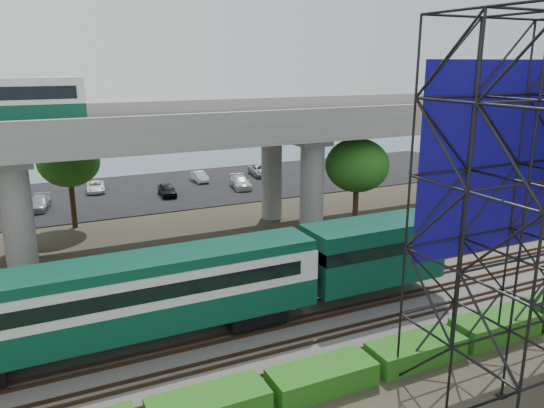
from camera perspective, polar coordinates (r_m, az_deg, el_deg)
ground at (r=26.62m, az=-1.44°, el=-14.99°), size 140.00×140.00×0.00m
ballast_bed at (r=28.19m, az=-3.15°, el=-12.96°), size 90.00×12.00×0.20m
service_road at (r=35.50m, az=-8.44°, el=-7.11°), size 90.00×5.00×0.08m
parking_lot at (r=57.42m, az=-15.46°, el=1.10°), size 90.00×18.00×0.08m
harbor_water at (r=78.77m, az=-18.40°, el=4.53°), size 140.00×40.00×0.03m
rail_tracks at (r=28.10m, az=-3.16°, el=-12.64°), size 90.00×9.52×0.16m
commuter_train at (r=25.91m, az=-11.24°, el=-9.03°), size 29.30×3.06×4.30m
overpass at (r=38.38m, az=-12.57°, el=7.03°), size 80.00×12.00×12.40m
hedge_strip at (r=23.48m, az=5.43°, el=-17.96°), size 34.60×1.80×1.20m
trees at (r=38.32m, az=-18.00°, el=2.62°), size 40.94×16.94×7.69m
suv at (r=34.44m, az=-21.94°, el=-7.56°), size 5.02×2.99×1.31m
parked_cars at (r=57.31m, az=-12.58°, el=1.92°), size 35.02×9.76×1.29m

